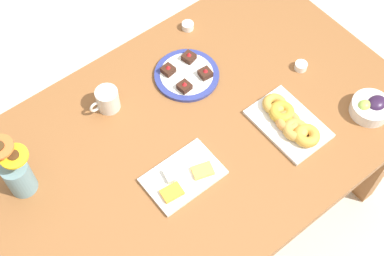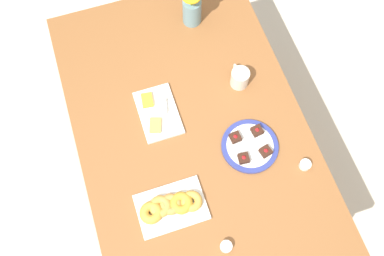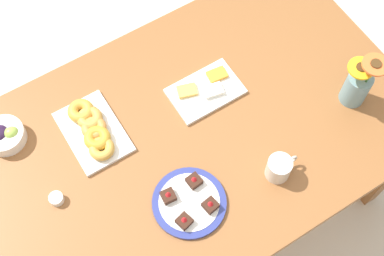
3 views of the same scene
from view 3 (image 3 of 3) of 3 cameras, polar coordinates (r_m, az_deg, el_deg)
name	(u,v)px [view 3 (image 3 of 3)]	position (r m, az deg, el deg)	size (l,w,h in m)	color
ground_plane	(192,201)	(2.57, 0.00, -7.75)	(6.00, 6.00, 0.00)	beige
dining_table	(192,143)	(1.97, 0.00, -1.63)	(1.60, 1.00, 0.74)	brown
coffee_mug	(279,168)	(1.81, 9.27, -4.21)	(0.12, 0.08, 0.09)	beige
grape_bowl	(4,135)	(1.96, -19.43, -0.73)	(0.14, 0.14, 0.07)	white
cheese_platter	(206,90)	(1.96, 1.45, 4.07)	(0.26, 0.17, 0.03)	white
croissant_platter	(93,129)	(1.90, -10.56, -0.14)	(0.19, 0.29, 0.05)	white
jam_cup_berry	(56,199)	(1.84, -14.27, -7.31)	(0.05, 0.05, 0.03)	white
dessert_plate	(189,202)	(1.78, -0.29, -7.94)	(0.25, 0.25, 0.05)	navy
flower_vase	(357,86)	(1.97, 17.22, 4.34)	(0.11, 0.12, 0.25)	#6B939E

